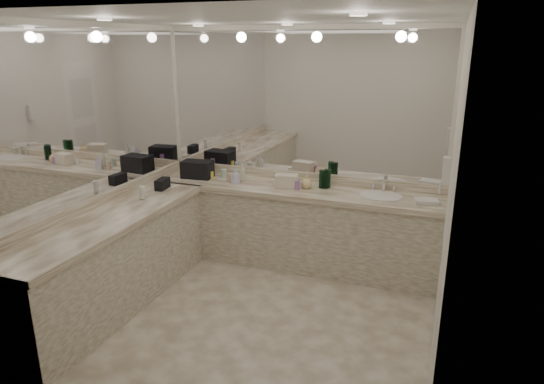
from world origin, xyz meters
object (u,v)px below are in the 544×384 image
at_px(soap_bottle_b, 235,176).
at_px(black_toiletry_bag, 197,169).
at_px(soap_bottle_a, 242,173).
at_px(wall_phone, 446,171).
at_px(hand_towel, 426,202).
at_px(cream_cosmetic_case, 287,181).
at_px(soap_bottle_c, 307,182).
at_px(sink, 380,197).

bearing_deg(soap_bottle_b, black_toiletry_bag, 171.37).
bearing_deg(soap_bottle_a, black_toiletry_bag, -175.73).
bearing_deg(wall_phone, soap_bottle_a, 166.33).
bearing_deg(wall_phone, black_toiletry_bag, 169.86).
height_order(wall_phone, black_toiletry_bag, wall_phone).
distance_m(black_toiletry_bag, soap_bottle_a, 0.55).
distance_m(black_toiletry_bag, hand_towel, 2.58).
distance_m(wall_phone, soap_bottle_a, 2.27).
xyz_separation_m(cream_cosmetic_case, soap_bottle_c, (0.22, 0.04, 0.01)).
height_order(black_toiletry_bag, cream_cosmetic_case, black_toiletry_bag).
bearing_deg(cream_cosmetic_case, wall_phone, -29.29).
bearing_deg(cream_cosmetic_case, soap_bottle_a, 159.86).
xyz_separation_m(hand_towel, soap_bottle_a, (-2.03, 0.11, 0.08)).
bearing_deg(sink, soap_bottle_b, -176.74).
xyz_separation_m(black_toiletry_bag, soap_bottle_a, (0.55, 0.04, -0.00)).
bearing_deg(soap_bottle_a, wall_phone, -13.67).
distance_m(black_toiletry_bag, soap_bottle_b, 0.53).
height_order(sink, black_toiletry_bag, black_toiletry_bag).
bearing_deg(cream_cosmetic_case, hand_towel, -14.89).
xyz_separation_m(wall_phone, black_toiletry_bag, (-2.73, 0.49, -0.35)).
height_order(hand_towel, soap_bottle_a, soap_bottle_a).
height_order(soap_bottle_a, soap_bottle_b, soap_bottle_a).
relative_size(sink, soap_bottle_a, 2.23).
bearing_deg(sink, cream_cosmetic_case, -177.88).
bearing_deg(soap_bottle_b, wall_phone, -10.49).
xyz_separation_m(soap_bottle_b, soap_bottle_c, (0.80, 0.10, -0.01)).
bearing_deg(soap_bottle_a, soap_bottle_c, -1.85).
distance_m(black_toiletry_bag, soap_bottle_c, 1.32).
xyz_separation_m(hand_towel, soap_bottle_b, (-2.06, -0.01, 0.07)).
bearing_deg(wall_phone, soap_bottle_b, 169.51).
bearing_deg(black_toiletry_bag, sink, 0.33).
relative_size(black_toiletry_bag, soap_bottle_a, 1.75).
height_order(sink, cream_cosmetic_case, cream_cosmetic_case).
distance_m(soap_bottle_a, soap_bottle_b, 0.13).
distance_m(sink, hand_towel, 0.47).
distance_m(hand_towel, soap_bottle_c, 1.26).
height_order(sink, wall_phone, wall_phone).
height_order(cream_cosmetic_case, soap_bottle_c, soap_bottle_c).
bearing_deg(sink, black_toiletry_bag, -179.67).
relative_size(wall_phone, soap_bottle_a, 1.21).
distance_m(cream_cosmetic_case, soap_bottle_a, 0.56).
xyz_separation_m(sink, soap_bottle_c, (-0.80, 0.00, 0.08)).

